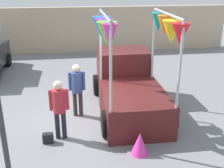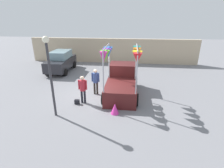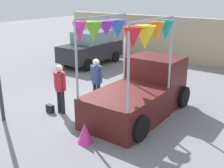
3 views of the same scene
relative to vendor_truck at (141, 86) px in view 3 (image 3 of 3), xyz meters
The scene contains 8 objects.
ground_plane 1.87m from the vendor_truck, 156.58° to the right, with size 60.00×60.00×0.00m, color slate.
vendor_truck is the anchor object (origin of this frame).
parked_car 7.30m from the vendor_truck, 143.56° to the left, with size 1.88×4.00×1.88m.
person_customer 2.74m from the vendor_truck, 143.22° to the right, with size 0.53×0.34×1.70m.
person_vendor 1.72m from the vendor_truck, 169.16° to the right, with size 0.53×0.34×1.73m.
handbag 3.24m from the vendor_truck, 144.12° to the right, with size 0.28×0.16×0.28m, color black.
brick_boundary_wall 8.17m from the vendor_truck, 100.40° to the left, with size 18.00×0.36×2.60m, color tan.
folded_kite_bundle_magenta 2.76m from the vendor_truck, 94.20° to the right, with size 0.44×0.44×0.60m, color #D83399.
Camera 3 is at (5.96, -7.17, 3.97)m, focal length 45.00 mm.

